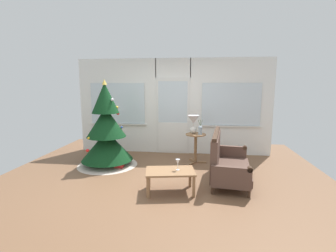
{
  "coord_description": "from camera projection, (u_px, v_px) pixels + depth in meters",
  "views": [
    {
      "loc": [
        0.67,
        -4.56,
        1.86
      ],
      "look_at": [
        0.05,
        0.55,
        1.0
      ],
      "focal_mm": 26.5,
      "sensor_mm": 36.0,
      "label": 1
    }
  ],
  "objects": [
    {
      "name": "side_table",
      "position": [
        196.0,
        142.0,
        5.9
      ],
      "size": [
        0.5,
        0.48,
        0.71
      ],
      "color": "#8E6642",
      "rests_on": "ground"
    },
    {
      "name": "flower_vase",
      "position": [
        200.0,
        130.0,
        5.77
      ],
      "size": [
        0.11,
        0.1,
        0.35
      ],
      "color": "#99ADBC",
      "rests_on": "side_table"
    },
    {
      "name": "wine_glass",
      "position": [
        178.0,
        162.0,
        4.29
      ],
      "size": [
        0.08,
        0.08,
        0.2
      ],
      "color": "silver",
      "rests_on": "coffee_table"
    },
    {
      "name": "coffee_table",
      "position": [
        170.0,
        174.0,
        4.31
      ],
      "size": [
        0.92,
        0.66,
        0.39
      ],
      "color": "#8E6642",
      "rests_on": "ground"
    },
    {
      "name": "gift_box",
      "position": [
        119.0,
        165.0,
        5.55
      ],
      "size": [
        0.18,
        0.16,
        0.18
      ],
      "primitive_type": "cube",
      "color": "red",
      "rests_on": "ground"
    },
    {
      "name": "settee_sofa",
      "position": [
        225.0,
        162.0,
        4.84
      ],
      "size": [
        0.88,
        1.6,
        0.96
      ],
      "color": "#3D281C",
      "rests_on": "ground"
    },
    {
      "name": "ground_plane",
      "position": [
        162.0,
        181.0,
        4.86
      ],
      "size": [
        6.76,
        6.76,
        0.0
      ],
      "primitive_type": "plane",
      "color": "brown"
    },
    {
      "name": "christmas_tree",
      "position": [
        106.0,
        134.0,
        5.71
      ],
      "size": [
        1.38,
        1.38,
        1.98
      ],
      "color": "#4C331E",
      "rests_on": "ground"
    },
    {
      "name": "back_wall_with_door",
      "position": [
        173.0,
        106.0,
        6.68
      ],
      "size": [
        5.2,
        0.14,
        2.55
      ],
      "color": "white",
      "rests_on": "ground"
    },
    {
      "name": "table_lamp",
      "position": [
        193.0,
        122.0,
        5.86
      ],
      "size": [
        0.28,
        0.28,
        0.44
      ],
      "color": "silver",
      "rests_on": "side_table"
    }
  ]
}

